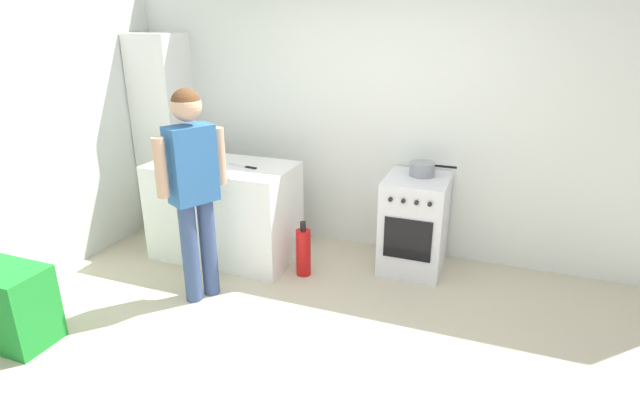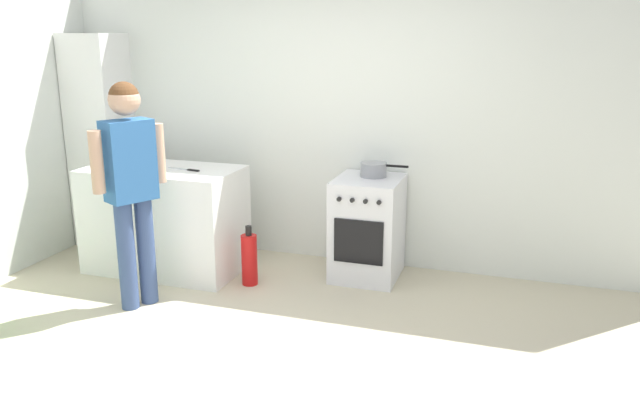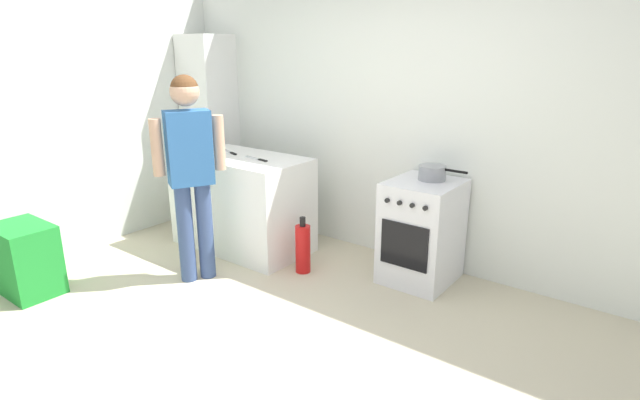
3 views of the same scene
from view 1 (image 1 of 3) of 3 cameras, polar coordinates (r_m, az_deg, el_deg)
name	(u,v)px [view 1 (image 1 of 3)]	position (r m, az deg, el deg)	size (l,w,h in m)	color
ground_plane	(313,363)	(3.46, -0.81, -18.12)	(8.00, 8.00, 0.00)	beige
back_wall	(390,115)	(4.66, 8.01, 9.57)	(6.00, 0.10, 2.60)	silver
side_wall_left	(33,127)	(4.71, -30.00, 7.19)	(0.10, 3.10, 2.60)	silver
counter_unit	(225,211)	(4.72, -10.84, -1.22)	(1.30, 0.70, 0.90)	white
oven_left	(414,223)	(4.50, 10.74, -2.65)	(0.53, 0.62, 0.85)	silver
pot	(422,169)	(4.41, 11.62, 3.50)	(0.40, 0.22, 0.12)	gray
knife_bread	(205,160)	(4.74, -13.01, 4.51)	(0.34, 0.15, 0.01)	silver
knife_chef	(243,166)	(4.46, -8.75, 3.83)	(0.31, 0.08, 0.01)	silver
person	(193,178)	(3.86, -14.34, 2.42)	(0.34, 0.51, 1.68)	#384C7A
fire_extinguisher	(303,252)	(4.38, -1.92, -5.94)	(0.13, 0.13, 0.50)	red
recycling_crate_lower	(16,324)	(4.15, -31.40, -11.97)	(0.52, 0.36, 0.28)	#1E842D
recycling_crate_upper	(7,288)	(4.03, -32.13, -8.55)	(0.52, 0.36, 0.28)	#1E842D
larder_cabinet	(166,134)	(5.47, -17.24, 7.22)	(0.48, 0.44, 2.00)	white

